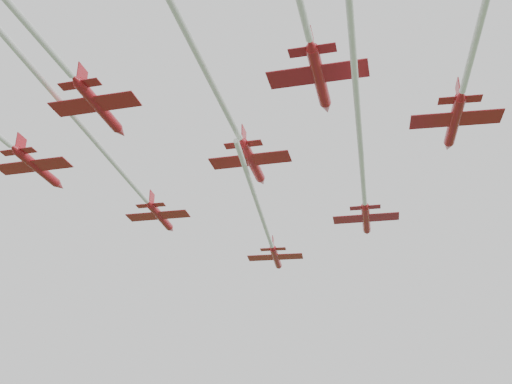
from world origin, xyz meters
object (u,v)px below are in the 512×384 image
(jet_lead, at_px, (269,238))
(jet_row3_right, at_px, (467,74))
(jet_row2_left, at_px, (128,179))
(jet_row4_left, at_px, (26,23))
(jet_row2_right, at_px, (362,171))
(jet_row3_mid, at_px, (225,108))

(jet_lead, xyz_separation_m, jet_row3_right, (30.50, -32.45, 1.14))
(jet_row2_left, bearing_deg, jet_row4_left, -83.21)
(jet_row2_right, height_order, jet_row3_right, jet_row3_right)
(jet_lead, distance_m, jet_row2_left, 25.70)
(jet_row3_right, bearing_deg, jet_row2_left, 156.40)
(jet_row2_right, bearing_deg, jet_row3_mid, -141.71)
(jet_row3_right, xyz_separation_m, jet_row4_left, (-33.63, -21.42, -1.45))
(jet_row2_right, bearing_deg, jet_row3_right, -50.28)
(jet_row2_right, distance_m, jet_row3_right, 16.71)
(jet_row3_mid, bearing_deg, jet_row3_right, -2.06)
(jet_row2_left, distance_m, jet_row3_mid, 20.93)
(jet_row2_left, bearing_deg, jet_row3_right, -20.74)
(jet_row3_right, distance_m, jet_row4_left, 39.90)
(jet_row3_mid, distance_m, jet_row4_left, 21.88)
(jet_row2_left, height_order, jet_row4_left, jet_row2_left)
(jet_lead, relative_size, jet_row3_right, 1.01)
(jet_row2_right, height_order, jet_row3_mid, jet_row3_mid)
(jet_row2_left, distance_m, jet_row3_right, 42.85)
(jet_row2_right, xyz_separation_m, jet_row3_right, (12.29, -10.89, 3.11))
(jet_lead, bearing_deg, jet_row2_right, -61.06)
(jet_row2_left, relative_size, jet_row3_right, 1.19)
(jet_row3_right, relative_size, jet_row4_left, 0.82)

